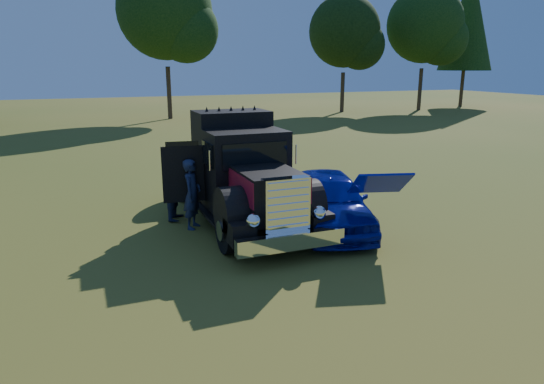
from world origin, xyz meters
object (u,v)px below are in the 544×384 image
(hotrod_coupe, at_px, (329,200))
(spectator_far, at_px, (178,187))
(diamond_t_truck, at_px, (242,177))
(spectator_near, at_px, (192,194))

(hotrod_coupe, height_order, spectator_far, hotrod_coupe)
(diamond_t_truck, distance_m, hotrod_coupe, 2.45)
(hotrod_coupe, distance_m, spectator_far, 4.23)
(spectator_near, relative_size, spectator_far, 1.02)
(diamond_t_truck, relative_size, spectator_far, 3.90)
(diamond_t_truck, relative_size, hotrod_coupe, 1.49)
(spectator_near, height_order, spectator_far, spectator_near)
(hotrod_coupe, bearing_deg, spectator_near, 158.43)
(diamond_t_truck, height_order, spectator_far, diamond_t_truck)
(spectator_near, distance_m, spectator_far, 0.96)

